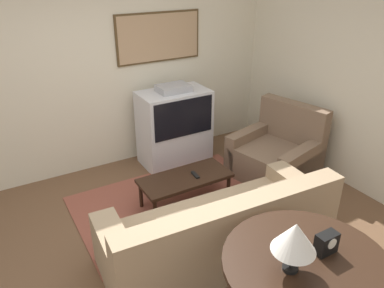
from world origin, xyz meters
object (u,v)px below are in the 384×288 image
table_lamp (295,238)px  tv (174,127)px  mantel_clock (326,243)px  couch (220,232)px  coffee_table (185,180)px  console_table (307,269)px  armchair (277,155)px

table_lamp → tv: bearing=76.9°
table_lamp → mantel_clock: size_ratio=2.32×
couch → coffee_table: couch is taller
coffee_table → mantel_clock: 2.07m
console_table → table_lamp: size_ratio=3.12×
tv → couch: bearing=-105.5°
table_lamp → mantel_clock: (0.34, -0.00, -0.19)m
tv → armchair: tv is taller
coffee_table → console_table: size_ratio=0.90×
armchair → coffee_table: armchair is taller
tv → console_table: tv is taller
armchair → tv: bearing=-150.0°
console_table → table_lamp: (-0.16, 0.02, 0.34)m
armchair → coffee_table: (-1.41, 0.02, 0.03)m
tv → console_table: size_ratio=0.96×
coffee_table → table_lamp: size_ratio=2.81×
tv → coffee_table: (-0.40, -1.03, -0.21)m
couch → mantel_clock: bearing=103.1°
tv → couch: 2.07m
tv → armchair: (1.00, -1.05, -0.24)m
tv → mantel_clock: bearing=-96.9°
armchair → coffee_table: bearing=-104.6°
couch → mantel_clock: mantel_clock is taller
couch → armchair: size_ratio=1.97×
couch → armchair: armchair is taller
tv → mantel_clock: tv is taller
table_lamp → console_table: bearing=-5.7°
coffee_table → tv: bearing=68.6°
couch → mantel_clock: size_ratio=13.96×
couch → tv: bearing=-102.1°
coffee_table → table_lamp: table_lamp is taller
mantel_clock → armchair: bearing=55.2°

